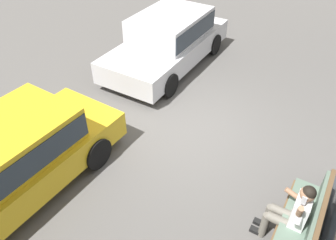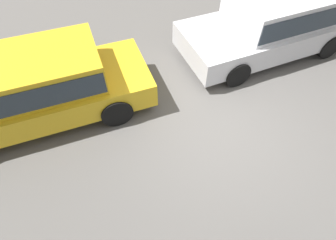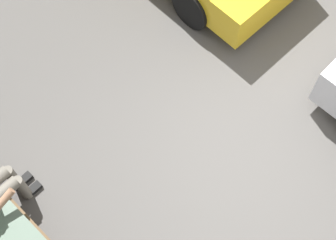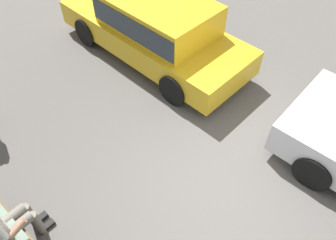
{
  "view_description": "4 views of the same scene",
  "coord_description": "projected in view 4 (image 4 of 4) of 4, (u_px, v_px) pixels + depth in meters",
  "views": [
    {
      "loc": [
        5.23,
        2.6,
        4.94
      ],
      "look_at": [
        1.25,
        0.21,
        1.22
      ],
      "focal_mm": 35.0,
      "sensor_mm": 36.0,
      "label": 1
    },
    {
      "loc": [
        2.32,
        2.6,
        4.43
      ],
      "look_at": [
        1.24,
        0.04,
        0.96
      ],
      "focal_mm": 28.0,
      "sensor_mm": 36.0,
      "label": 2
    },
    {
      "loc": [
        -1.06,
        2.6,
        6.17
      ],
      "look_at": [
        0.65,
        0.82,
        1.21
      ],
      "focal_mm": 55.0,
      "sensor_mm": 36.0,
      "label": 3
    },
    {
      "loc": [
        -1.16,
        2.6,
        4.8
      ],
      "look_at": [
        1.13,
        0.05,
        0.94
      ],
      "focal_mm": 35.0,
      "sensor_mm": 36.0,
      "label": 4
    }
  ],
  "objects": [
    {
      "name": "ground_plane",
      "position": [
        221.0,
        190.0,
        5.38
      ],
      "size": [
        60.0,
        60.0,
        0.0
      ],
      "primitive_type": "plane",
      "color": "#565451"
    },
    {
      "name": "person_on_phone",
      "position": [
        2.0,
        221.0,
        4.26
      ],
      "size": [
        0.73,
        0.74,
        1.38
      ],
      "color": "#6B665B",
      "rests_on": "ground_plane"
    },
    {
      "name": "parked_car_mid",
      "position": [
        155.0,
        26.0,
        7.18
      ],
      "size": [
        4.72,
        1.98,
        1.47
      ],
      "color": "gold",
      "rests_on": "ground_plane"
    }
  ]
}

